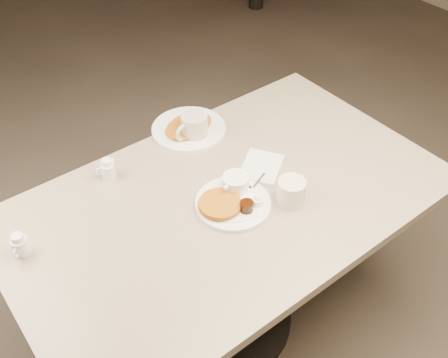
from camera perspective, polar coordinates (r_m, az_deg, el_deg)
room at (r=1.36m, az=0.54°, el=17.79°), size 7.04×8.04×2.84m
diner_table at (r=1.86m, az=0.38°, el=-5.77°), size 1.50×0.90×0.75m
main_plate at (r=1.70m, az=0.91°, el=-2.19°), size 0.33×0.31×0.07m
coffee_mug_near at (r=1.71m, az=7.57°, el=-1.32°), size 0.14×0.12×0.09m
napkin at (r=1.84m, az=4.19°, el=1.32°), size 0.21×0.20×0.02m
coffee_mug_far at (r=1.96m, az=-3.42°, el=5.85°), size 0.15×0.11×0.10m
creamer_left at (r=1.66m, az=-21.86°, el=-6.89°), size 0.07×0.07×0.08m
creamer_right at (r=1.83m, az=-12.87°, el=1.04°), size 0.07×0.06×0.08m
hash_plate at (r=2.02m, az=-3.97°, el=5.73°), size 0.35×0.35×0.04m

